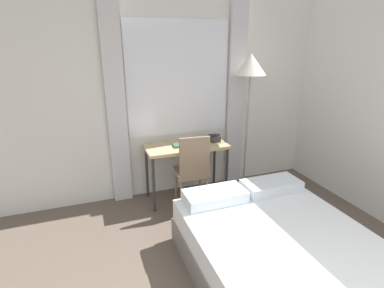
{
  "coord_description": "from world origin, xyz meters",
  "views": [
    {
      "loc": [
        -0.97,
        -0.48,
        2.08
      ],
      "look_at": [
        0.17,
        2.66,
        0.93
      ],
      "focal_mm": 28.0,
      "sensor_mm": 36.0,
      "label": 1
    }
  ],
  "objects_px": {
    "desk_chair": "(192,168)",
    "telephone": "(214,138)",
    "desk": "(186,150)",
    "standing_lamp": "(250,73)",
    "bed": "(288,263)",
    "book": "(181,145)"
  },
  "relations": [
    {
      "from": "desk_chair",
      "to": "telephone",
      "type": "height_order",
      "value": "desk_chair"
    },
    {
      "from": "desk",
      "to": "standing_lamp",
      "type": "xyz_separation_m",
      "value": [
        0.88,
        -0.03,
        0.98
      ]
    },
    {
      "from": "desk",
      "to": "telephone",
      "type": "bearing_deg",
      "value": 2.62
    },
    {
      "from": "standing_lamp",
      "to": "telephone",
      "type": "height_order",
      "value": "standing_lamp"
    },
    {
      "from": "desk_chair",
      "to": "bed",
      "type": "xyz_separation_m",
      "value": [
        0.31,
        -1.58,
        -0.3
      ]
    },
    {
      "from": "desk",
      "to": "desk_chair",
      "type": "xyz_separation_m",
      "value": [
        -0.01,
        -0.26,
        -0.14
      ]
    },
    {
      "from": "desk_chair",
      "to": "telephone",
      "type": "relative_size",
      "value": 6.35
    },
    {
      "from": "bed",
      "to": "desk_chair",
      "type": "bearing_deg",
      "value": 101.0
    },
    {
      "from": "desk_chair",
      "to": "telephone",
      "type": "bearing_deg",
      "value": 38.99
    },
    {
      "from": "bed",
      "to": "book",
      "type": "relative_size",
      "value": 8.99
    },
    {
      "from": "standing_lamp",
      "to": "telephone",
      "type": "xyz_separation_m",
      "value": [
        -0.47,
        0.05,
        -0.86
      ]
    },
    {
      "from": "desk_chair",
      "to": "standing_lamp",
      "type": "xyz_separation_m",
      "value": [
        0.89,
        0.23,
        1.12
      ]
    },
    {
      "from": "desk_chair",
      "to": "bed",
      "type": "relative_size",
      "value": 0.48
    },
    {
      "from": "bed",
      "to": "telephone",
      "type": "relative_size",
      "value": 13.17
    },
    {
      "from": "desk",
      "to": "book",
      "type": "height_order",
      "value": "book"
    },
    {
      "from": "desk_chair",
      "to": "book",
      "type": "height_order",
      "value": "desk_chair"
    },
    {
      "from": "desk_chair",
      "to": "telephone",
      "type": "distance_m",
      "value": 0.57
    },
    {
      "from": "desk",
      "to": "standing_lamp",
      "type": "relative_size",
      "value": 0.57
    },
    {
      "from": "book",
      "to": "bed",
      "type": "bearing_deg",
      "value": -78.37
    },
    {
      "from": "desk",
      "to": "book",
      "type": "xyz_separation_m",
      "value": [
        -0.08,
        -0.02,
        0.09
      ]
    },
    {
      "from": "desk",
      "to": "bed",
      "type": "distance_m",
      "value": 1.91
    },
    {
      "from": "telephone",
      "to": "desk",
      "type": "bearing_deg",
      "value": -177.38
    }
  ]
}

